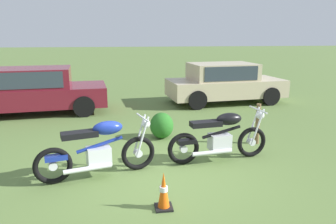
# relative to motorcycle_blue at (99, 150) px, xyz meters

# --- Properties ---
(ground_plane) EXTENTS (120.00, 120.00, 0.00)m
(ground_plane) POSITION_rel_motorcycle_blue_xyz_m (1.07, 0.03, -0.49)
(ground_plane) COLOR #567038
(motorcycle_blue) EXTENTS (2.07, 0.88, 1.02)m
(motorcycle_blue) POSITION_rel_motorcycle_blue_xyz_m (0.00, 0.00, 0.00)
(motorcycle_blue) COLOR black
(motorcycle_blue) RESTS_ON ground
(motorcycle_black) EXTENTS (2.07, 0.70, 1.02)m
(motorcycle_black) POSITION_rel_motorcycle_blue_xyz_m (2.30, 0.41, -0.01)
(motorcycle_black) COLOR black
(motorcycle_black) RESTS_ON ground
(car_burgundy) EXTENTS (4.27, 2.24, 1.43)m
(car_burgundy) POSITION_rel_motorcycle_blue_xyz_m (-2.20, 5.06, 0.31)
(car_burgundy) COLOR maroon
(car_burgundy) RESTS_ON ground
(car_beige) EXTENTS (4.27, 2.16, 1.43)m
(car_beige) POSITION_rel_motorcycle_blue_xyz_m (4.10, 5.75, 0.31)
(car_beige) COLOR #BCAD8C
(car_beige) RESTS_ON ground
(fence_post_wooden) EXTENTS (0.10, 0.10, 0.93)m
(fence_post_wooden) POSITION_rel_motorcycle_blue_xyz_m (3.45, 1.26, -0.03)
(fence_post_wooden) COLOR brown
(fence_post_wooden) RESTS_ON ground
(traffic_cone) EXTENTS (0.25, 0.25, 0.55)m
(traffic_cone) POSITION_rel_motorcycle_blue_xyz_m (0.97, -1.24, -0.24)
(traffic_cone) COLOR #EA590F
(traffic_cone) RESTS_ON ground
(shrub_low) EXTENTS (0.56, 0.60, 0.62)m
(shrub_low) POSITION_rel_motorcycle_blue_xyz_m (1.35, 1.98, -0.18)
(shrub_low) COLOR #23611E
(shrub_low) RESTS_ON ground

